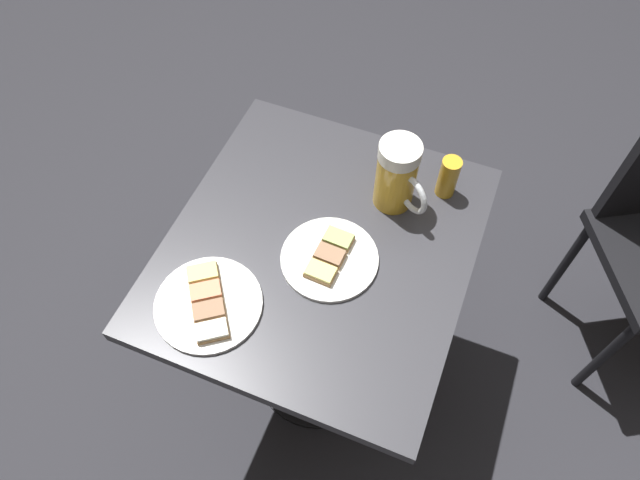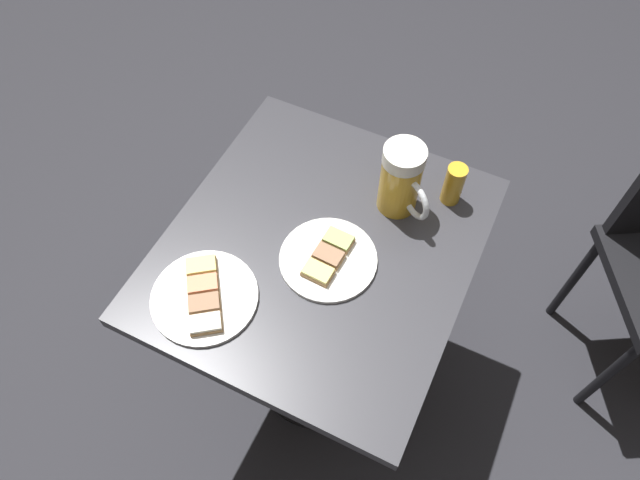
% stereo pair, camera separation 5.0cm
% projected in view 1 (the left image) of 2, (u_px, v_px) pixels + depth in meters
% --- Properties ---
extents(ground_plane, '(6.00, 6.00, 0.00)m').
position_uv_depth(ground_plane, '(320.00, 363.00, 1.96)').
color(ground_plane, '#28282D').
extents(cafe_table, '(0.75, 0.68, 0.74)m').
position_uv_depth(cafe_table, '(320.00, 281.00, 1.48)').
color(cafe_table, black).
rests_on(cafe_table, ground_plane).
extents(plate_near, '(0.23, 0.23, 0.03)m').
position_uv_depth(plate_near, '(208.00, 303.00, 1.24)').
color(plate_near, white).
rests_on(plate_near, cafe_table).
extents(plate_far, '(0.22, 0.22, 0.03)m').
position_uv_depth(plate_far, '(329.00, 258.00, 1.31)').
color(plate_far, white).
rests_on(plate_far, cafe_table).
extents(beer_mug, '(0.12, 0.14, 0.19)m').
position_uv_depth(beer_mug, '(397.00, 176.00, 1.32)').
color(beer_mug, gold).
rests_on(beer_mug, cafe_table).
extents(beer_glass_small, '(0.05, 0.05, 0.11)m').
position_uv_depth(beer_glass_small, '(448.00, 177.00, 1.37)').
color(beer_glass_small, gold).
rests_on(beer_glass_small, cafe_table).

